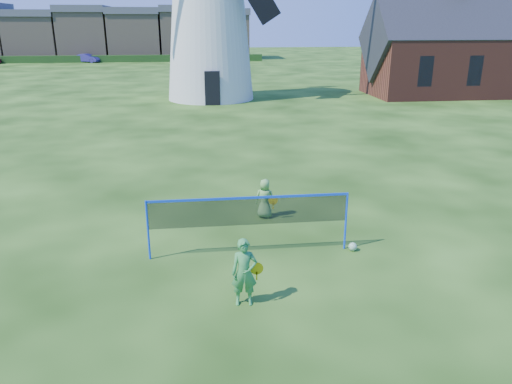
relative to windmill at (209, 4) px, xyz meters
The scene contains 10 objects.
ground 28.04m from the windmill, 89.86° to the right, with size 220.00×220.00×0.00m, color black.
windmill is the anchor object (origin of this frame).
chapel 19.83m from the windmill, ahead, with size 13.88×6.73×11.74m.
badminton_net 27.75m from the windmill, 89.92° to the right, with size 5.05×0.05×1.55m.
player_girl 30.13m from the windmill, 90.61° to the right, with size 0.70×0.38×1.47m.
player_boy 25.52m from the windmill, 88.21° to the right, with size 0.70×0.53×1.20m.
play_ball 28.25m from the windmill, 84.31° to the right, with size 0.22×0.22×0.22m, color green.
terraced_houses 50.23m from the windmill, 116.68° to the left, with size 59.65×8.40×8.37m.
hedge 45.03m from the windmill, 119.47° to the left, with size 62.00×0.80×1.00m, color #193814.
car_right 42.73m from the windmill, 113.57° to the left, with size 1.31×3.76×1.24m, color navy.
Camera 1 is at (-1.22, -11.27, 5.60)m, focal length 34.44 mm.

